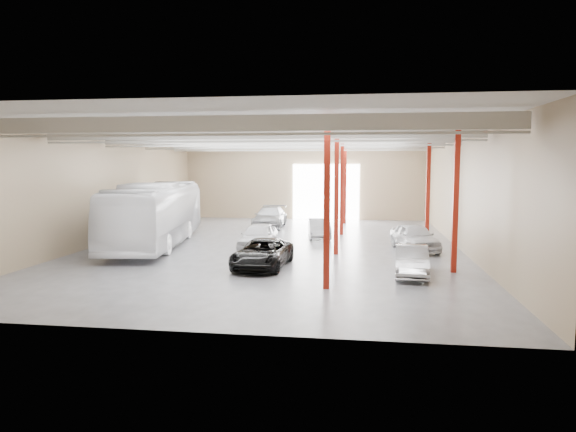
% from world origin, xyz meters
% --- Properties ---
extents(depot_shell, '(22.12, 32.12, 7.06)m').
position_xyz_m(depot_shell, '(0.13, 0.48, 4.98)').
color(depot_shell, '#4D4D52').
rests_on(depot_shell, ground).
extents(coach_bus, '(5.37, 14.33, 3.90)m').
position_xyz_m(coach_bus, '(-7.49, -0.24, 1.95)').
color(coach_bus, white).
rests_on(coach_bus, ground).
extents(black_sedan, '(2.63, 5.14, 1.39)m').
position_xyz_m(black_sedan, '(0.41, -6.18, 0.70)').
color(black_sedan, black).
rests_on(black_sedan, ground).
extents(car_row_a, '(1.91, 4.60, 1.56)m').
position_xyz_m(car_row_a, '(-0.85, -0.98, 0.78)').
color(car_row_a, silver).
rests_on(car_row_a, ground).
extents(car_row_b, '(1.96, 4.18, 1.33)m').
position_xyz_m(car_row_b, '(2.36, 4.22, 0.66)').
color(car_row_b, '#B0B1B5').
rests_on(car_row_b, ground).
extents(car_row_c, '(2.44, 5.68, 1.63)m').
position_xyz_m(car_row_c, '(-2.00, 9.42, 0.82)').
color(car_row_c, gray).
rests_on(car_row_c, ground).
extents(car_right_near, '(1.70, 4.21, 1.36)m').
position_xyz_m(car_right_near, '(7.48, -7.00, 0.68)').
color(car_right_near, '#AFAFB4').
rests_on(car_right_near, ground).
extents(car_right_far, '(2.96, 4.96, 1.58)m').
position_xyz_m(car_right_far, '(8.30, 0.00, 0.79)').
color(car_right_far, silver).
rests_on(car_right_far, ground).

